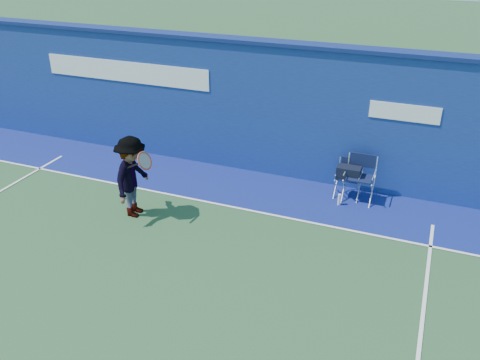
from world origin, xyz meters
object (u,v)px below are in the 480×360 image
at_px(directors_chair_left, 358,187).
at_px(water_bottle, 339,200).
at_px(tennis_player, 132,177).
at_px(directors_chair_right, 348,182).

relative_size(directors_chair_left, water_bottle, 3.93).
bearing_deg(tennis_player, directors_chair_left, 28.98).
xyz_separation_m(directors_chair_left, directors_chair_right, (-0.24, 0.07, 0.04)).
bearing_deg(directors_chair_left, tennis_player, -151.02).
distance_m(directors_chair_left, directors_chair_right, 0.25).
height_order(directors_chair_left, directors_chair_right, directors_chair_left).
height_order(directors_chair_right, tennis_player, tennis_player).
relative_size(directors_chair_left, tennis_player, 0.58).
bearing_deg(directors_chair_right, tennis_player, -148.83).
bearing_deg(water_bottle, tennis_player, -153.24).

